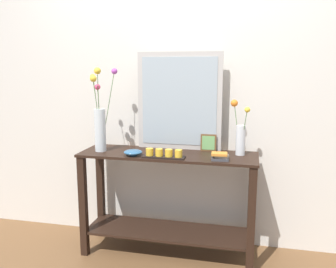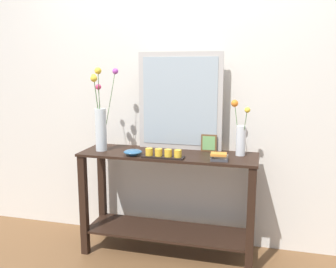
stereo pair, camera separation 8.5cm
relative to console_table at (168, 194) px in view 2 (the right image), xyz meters
The scene contains 10 objects.
ground_plane 0.52m from the console_table, ahead, with size 7.00×6.00×0.02m, color brown.
wall_back 0.91m from the console_table, 90.00° to the left, with size 6.40×0.08×2.70m, color silver.
console_table is the anchor object (origin of this frame).
mirror_leaning 0.76m from the console_table, 73.81° to the left, with size 0.69×0.03×0.79m.
tall_vase_left 0.80m from the console_table, behind, with size 0.20×0.23×0.67m.
vase_right 0.74m from the console_table, ahead, with size 0.15×0.14×0.42m.
candle_tray 0.39m from the console_table, 89.12° to the right, with size 0.32×0.09×0.07m.
picture_frame_small 0.53m from the console_table, 26.71° to the left, with size 0.13×0.01×0.14m.
decorative_bowl 0.46m from the console_table, 152.19° to the right, with size 0.14×0.14×0.05m.
book_stack 0.57m from the console_table, 16.64° to the right, with size 0.13×0.10×0.06m.
Camera 2 is at (0.69, -2.66, 1.51)m, focal length 38.54 mm.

